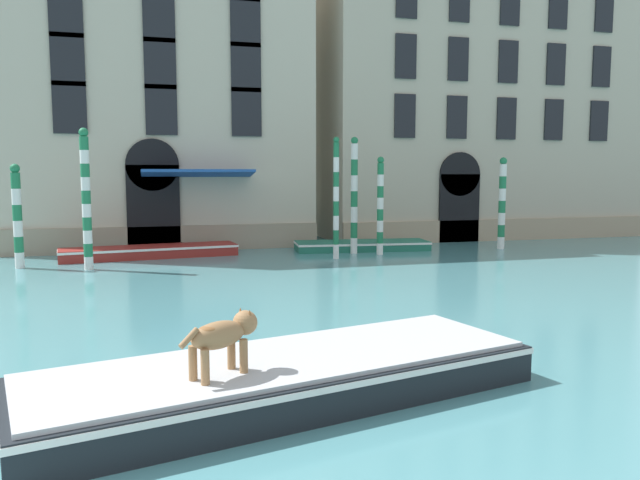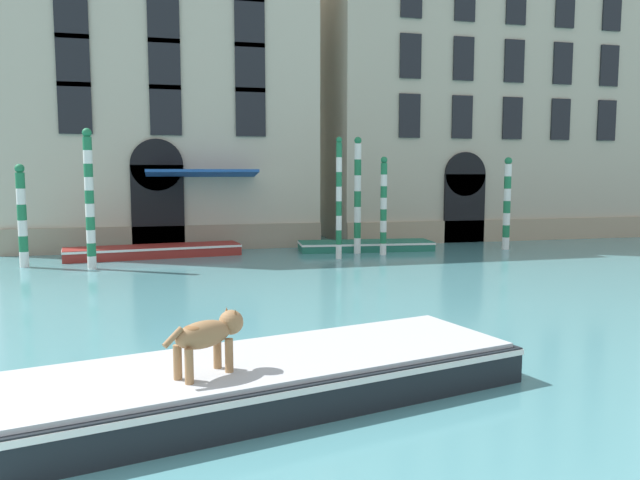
% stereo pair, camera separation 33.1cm
% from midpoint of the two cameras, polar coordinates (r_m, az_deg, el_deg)
% --- Properties ---
extents(palazzo_left, '(12.03, 7.40, 12.83)m').
position_cam_midpoint_polar(palazzo_left, '(27.71, -13.70, 13.04)').
color(palazzo_left, '#BCB29E').
rests_on(palazzo_left, ground_plane).
extents(palazzo_right, '(14.95, 6.13, 12.96)m').
position_cam_midpoint_polar(palazzo_right, '(31.54, 14.60, 12.29)').
color(palazzo_right, '#B2A893').
rests_on(palazzo_right, ground_plane).
extents(boat_foreground, '(7.26, 3.74, 0.57)m').
position_cam_midpoint_polar(boat_foreground, '(8.61, -3.17, -12.32)').
color(boat_foreground, black).
rests_on(boat_foreground, ground_plane).
extents(dog_on_deck, '(1.02, 0.74, 0.77)m').
position_cam_midpoint_polar(dog_on_deck, '(7.78, -8.92, -8.51)').
color(dog_on_deck, '#997047').
rests_on(dog_on_deck, boat_foreground).
extents(boat_moored_near_palazzo, '(6.26, 2.13, 0.41)m').
position_cam_midpoint_polar(boat_moored_near_palazzo, '(23.12, -14.55, -0.97)').
color(boat_moored_near_palazzo, maroon).
rests_on(boat_moored_near_palazzo, ground_plane).
extents(boat_moored_far, '(5.31, 2.07, 0.36)m').
position_cam_midpoint_polar(boat_moored_far, '(24.34, 4.58, -0.50)').
color(boat_moored_far, '#1E6651').
rests_on(boat_moored_far, ground_plane).
extents(mooring_pole_0, '(0.21, 0.21, 4.25)m').
position_cam_midpoint_polar(mooring_pole_0, '(21.75, 2.18, 3.87)').
color(mooring_pole_0, white).
rests_on(mooring_pole_0, ground_plane).
extents(mooring_pole_1, '(0.29, 0.29, 4.38)m').
position_cam_midpoint_polar(mooring_pole_1, '(20.64, -19.90, 3.58)').
color(mooring_pole_1, white).
rests_on(mooring_pole_1, ground_plane).
extents(mooring_pole_2, '(0.29, 0.29, 3.61)m').
position_cam_midpoint_polar(mooring_pole_2, '(25.57, 17.08, 3.25)').
color(mooring_pole_2, white).
rests_on(mooring_pole_2, ground_plane).
extents(mooring_pole_3, '(0.25, 0.25, 3.60)m').
position_cam_midpoint_polar(mooring_pole_3, '(22.96, 6.25, 3.15)').
color(mooring_pole_3, white).
rests_on(mooring_pole_3, ground_plane).
extents(mooring_pole_4, '(0.27, 0.27, 4.33)m').
position_cam_midpoint_polar(mooring_pole_4, '(23.24, 3.87, 4.12)').
color(mooring_pole_4, white).
rests_on(mooring_pole_4, ground_plane).
extents(mooring_pole_5, '(0.29, 0.29, 3.30)m').
position_cam_midpoint_polar(mooring_pole_5, '(21.89, -25.20, 2.06)').
color(mooring_pole_5, white).
rests_on(mooring_pole_5, ground_plane).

